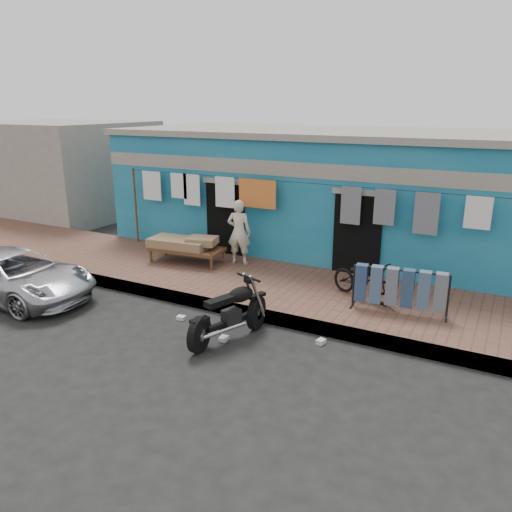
% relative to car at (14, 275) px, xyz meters
% --- Properties ---
extents(ground, '(80.00, 80.00, 0.00)m').
position_rel_car_xyz_m(ground, '(4.89, -0.16, -0.53)').
color(ground, black).
rests_on(ground, ground).
extents(sidewalk, '(28.00, 3.00, 0.25)m').
position_rel_car_xyz_m(sidewalk, '(4.89, 2.84, -0.41)').
color(sidewalk, brown).
rests_on(sidewalk, ground).
extents(curb, '(28.00, 0.10, 0.25)m').
position_rel_car_xyz_m(curb, '(4.89, 1.39, -0.41)').
color(curb, gray).
rests_on(curb, ground).
extents(building, '(12.20, 5.20, 3.36)m').
position_rel_car_xyz_m(building, '(4.89, 6.83, 1.15)').
color(building, '#166889').
rests_on(building, ground).
extents(neighbor_left, '(6.00, 5.00, 3.40)m').
position_rel_car_xyz_m(neighbor_left, '(-6.11, 6.84, 1.17)').
color(neighbor_left, '#9E9384').
rests_on(neighbor_left, ground).
extents(clothesline, '(10.06, 0.06, 2.10)m').
position_rel_car_xyz_m(clothesline, '(4.35, 4.09, 1.29)').
color(clothesline, brown).
rests_on(clothesline, sidewalk).
extents(car, '(3.84, 1.84, 1.07)m').
position_rel_car_xyz_m(car, '(0.00, 0.00, 0.00)').
color(car, '#B7B7BC').
rests_on(car, ground).
extents(seated_person, '(0.64, 0.50, 1.59)m').
position_rel_car_xyz_m(seated_person, '(3.43, 3.73, 0.51)').
color(seated_person, beige).
rests_on(seated_person, sidewalk).
extents(bicycle, '(1.59, 1.03, 0.97)m').
position_rel_car_xyz_m(bicycle, '(6.81, 2.87, 0.20)').
color(bicycle, black).
rests_on(bicycle, sidewalk).
extents(motorcycle, '(1.61, 2.03, 1.08)m').
position_rel_car_xyz_m(motorcycle, '(5.10, 0.44, 0.01)').
color(motorcycle, black).
rests_on(motorcycle, ground).
extents(charpoy, '(2.08, 1.28, 0.64)m').
position_rel_car_xyz_m(charpoy, '(2.26, 3.18, 0.04)').
color(charpoy, brown).
rests_on(charpoy, sidewalk).
extents(jeans_rack, '(1.90, 0.77, 0.87)m').
position_rel_car_xyz_m(jeans_rack, '(7.58, 2.53, 0.15)').
color(jeans_rack, black).
rests_on(jeans_rack, sidewalk).
extents(litter_a, '(0.18, 0.14, 0.07)m').
position_rel_car_xyz_m(litter_a, '(3.82, 0.74, -0.50)').
color(litter_a, silver).
rests_on(litter_a, ground).
extents(litter_b, '(0.15, 0.18, 0.08)m').
position_rel_car_xyz_m(litter_b, '(6.60, 1.04, -0.49)').
color(litter_b, silver).
rests_on(litter_b, ground).
extents(litter_c, '(0.16, 0.19, 0.07)m').
position_rel_car_xyz_m(litter_c, '(5.03, 0.36, -0.50)').
color(litter_c, silver).
rests_on(litter_c, ground).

